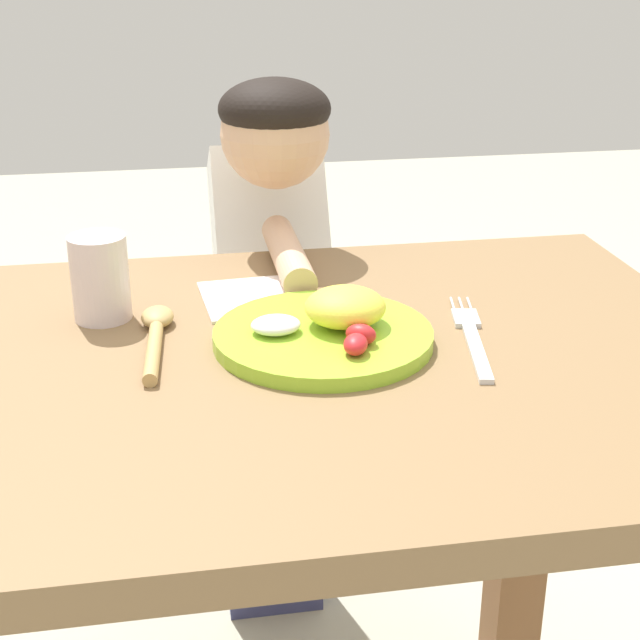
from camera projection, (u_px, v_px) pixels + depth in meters
dining_table at (260, 484)px, 1.07m from camera, size 1.06×0.70×0.75m
plate at (328, 329)px, 1.04m from camera, size 0.24×0.24×0.06m
fork at (472, 336)px, 1.06m from camera, size 0.06×0.23×0.01m
spoon at (156, 332)px, 1.05m from camera, size 0.04×0.19×0.02m
drinking_cup at (100, 278)px, 1.09m from camera, size 0.07×0.07×0.10m
person at (271, 348)px, 1.54m from camera, size 0.17×0.46×0.99m
napkin at (254, 298)px, 1.17m from camera, size 0.13×0.14×0.00m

